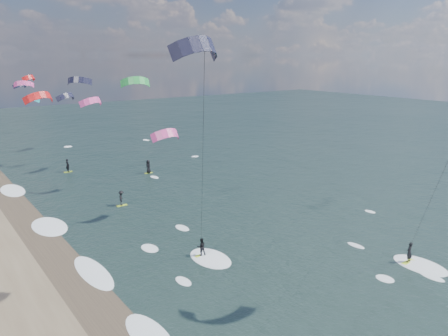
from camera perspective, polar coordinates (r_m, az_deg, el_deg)
ground at (r=28.73m, az=16.86°, el=-18.36°), size 260.00×260.00×0.00m
wet_sand_strip at (r=29.44m, az=-15.87°, el=-17.41°), size 3.00×240.00×0.00m
kitesurfer_near_b at (r=27.38m, az=-2.37°, el=4.34°), size 6.76×8.33×16.77m
far_kitesurfers at (r=54.60m, az=-13.49°, el=-1.22°), size 9.62×18.06×1.83m
bg_kite_field at (r=71.65m, az=-20.85°, el=9.48°), size 13.09×68.80×7.02m
shoreline_surf at (r=33.71m, az=-16.87°, el=-13.16°), size 2.40×79.40×0.11m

